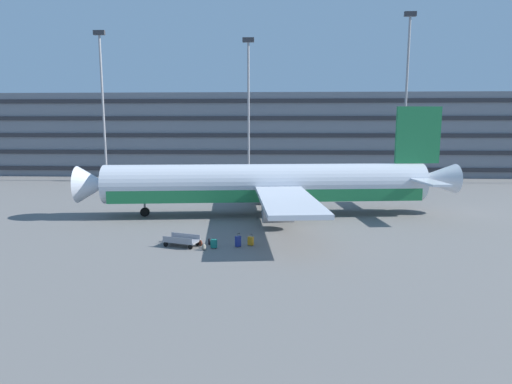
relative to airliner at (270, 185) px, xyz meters
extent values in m
plane|color=slate|center=(-4.02, -0.33, -3.10)|extent=(600.00, 600.00, 0.00)
cube|color=slate|center=(-4.02, 41.90, 4.23)|extent=(166.97, 19.75, 14.64)
cube|color=#2D2D33|center=(-4.02, 31.93, -1.63)|extent=(165.30, 0.24, 0.70)
cube|color=#2D2D33|center=(-4.02, 31.93, 1.30)|extent=(165.30, 0.24, 0.70)
cube|color=#2D2D33|center=(-4.02, 31.93, 4.23)|extent=(165.30, 0.24, 0.70)
cube|color=#2D2D33|center=(-4.02, 31.93, 7.15)|extent=(165.30, 0.24, 0.70)
cube|color=#2D2D33|center=(-4.02, 31.93, 10.08)|extent=(165.30, 0.24, 0.70)
cylinder|color=silver|center=(-0.41, -0.04, 0.18)|extent=(32.20, 7.18, 3.80)
cube|color=#1E723F|center=(-0.41, -0.04, -0.86)|extent=(30.92, 6.97, 1.21)
cone|color=silver|center=(-17.34, -1.86, 0.18)|extent=(3.40, 3.91, 3.61)
cone|color=silver|center=(16.81, 1.80, 0.47)|extent=(4.85, 3.51, 3.04)
cube|color=#1E723F|center=(14.89, 1.60, 4.93)|extent=(4.57, 0.84, 5.69)
cube|color=silver|center=(14.88, -2.03, 0.66)|extent=(2.40, 5.85, 0.20)
cube|color=silver|center=(14.11, 5.14, 0.66)|extent=(2.40, 5.85, 0.20)
cube|color=silver|center=(1.51, -8.50, -0.10)|extent=(5.81, 13.82, 0.36)
cube|color=silver|center=(-0.33, 8.63, -0.10)|extent=(5.81, 13.82, 0.36)
cylinder|color=#9E9EA3|center=(0.75, -6.15, -1.44)|extent=(2.92, 2.37, 2.09)
cylinder|color=#9E9EA3|center=(-0.57, 6.17, -1.44)|extent=(2.92, 2.37, 2.09)
cylinder|color=black|center=(-12.49, -1.34, -2.65)|extent=(0.93, 0.44, 0.90)
cylinder|color=slate|center=(-12.49, -1.34, -1.95)|extent=(0.20, 0.20, 1.38)
cylinder|color=black|center=(1.04, -1.51, -2.65)|extent=(0.93, 0.44, 0.90)
cylinder|color=slate|center=(1.04, -1.51, -1.95)|extent=(0.20, 0.20, 1.38)
cylinder|color=black|center=(0.69, 1.70, -2.65)|extent=(0.93, 0.44, 0.90)
cylinder|color=slate|center=(0.69, 1.70, -1.95)|extent=(0.20, 0.20, 1.38)
cylinder|color=gray|center=(-27.19, 26.12, 8.41)|extent=(0.36, 0.36, 23.02)
cube|color=#333338|center=(-27.19, 26.12, 20.27)|extent=(1.80, 0.50, 0.70)
cylinder|color=gray|center=(-3.79, 26.12, 7.77)|extent=(0.36, 0.36, 21.73)
cube|color=#333338|center=(-3.79, 26.12, 18.99)|extent=(1.80, 0.50, 0.70)
cylinder|color=gray|center=(20.70, 26.12, 9.54)|extent=(0.36, 0.36, 25.28)
cube|color=#333338|center=(20.70, 26.12, 22.53)|extent=(1.80, 0.50, 0.70)
cube|color=orange|center=(-1.33, -11.41, -2.72)|extent=(0.48, 0.42, 0.64)
cylinder|color=#333338|center=(-1.20, -11.39, -2.31)|extent=(0.02, 0.02, 0.18)
cylinder|color=#333338|center=(-1.39, -11.29, -2.31)|extent=(0.02, 0.02, 0.18)
cube|color=black|center=(-1.30, -11.34, -2.22)|extent=(0.21, 0.13, 0.02)
cylinder|color=black|center=(-1.24, -11.58, -3.07)|extent=(0.04, 0.05, 0.05)
cylinder|color=black|center=(-1.52, -11.42, -3.07)|extent=(0.04, 0.05, 0.05)
cylinder|color=black|center=(-1.14, -11.40, -3.07)|extent=(0.04, 0.05, 0.05)
cylinder|color=black|center=(-1.43, -11.24, -3.07)|extent=(0.04, 0.05, 0.05)
cube|color=#147266|center=(-4.01, -12.24, -2.73)|extent=(0.49, 0.37, 0.63)
cylinder|color=#333338|center=(-4.15, -12.28, -2.37)|extent=(0.02, 0.02, 0.09)
cylinder|color=#333338|center=(-3.92, -12.34, -2.37)|extent=(0.02, 0.02, 0.09)
cube|color=black|center=(-4.03, -12.31, -2.33)|extent=(0.24, 0.09, 0.02)
cylinder|color=black|center=(-4.15, -12.09, -3.07)|extent=(0.03, 0.05, 0.05)
cylinder|color=black|center=(-3.81, -12.19, -3.07)|extent=(0.03, 0.05, 0.05)
cylinder|color=black|center=(-4.21, -12.29, -3.07)|extent=(0.03, 0.05, 0.05)
cylinder|color=black|center=(-3.87, -12.39, -3.07)|extent=(0.03, 0.05, 0.05)
cube|color=navy|center=(-2.25, -11.81, -2.66)|extent=(0.47, 0.46, 0.78)
cylinder|color=#333338|center=(-2.28, -11.94, -2.16)|extent=(0.02, 0.02, 0.22)
cylinder|color=#333338|center=(-2.12, -11.79, -2.16)|extent=(0.02, 0.02, 0.22)
cube|color=black|center=(-2.20, -11.87, -2.05)|extent=(0.17, 0.16, 0.02)
cylinder|color=black|center=(-2.44, -11.83, -3.07)|extent=(0.05, 0.05, 0.05)
cylinder|color=black|center=(-2.22, -11.62, -3.07)|extent=(0.05, 0.05, 0.05)
cylinder|color=black|center=(-2.29, -11.99, -3.07)|extent=(0.05, 0.05, 0.05)
cylinder|color=black|center=(-2.07, -11.78, -3.07)|extent=(0.05, 0.05, 0.05)
ellipsoid|color=black|center=(-4.46, -11.31, -2.84)|extent=(0.24, 0.36, 0.50)
ellipsoid|color=black|center=(-4.37, -11.31, -2.92)|extent=(0.12, 0.25, 0.23)
torus|color=black|center=(-4.49, -11.32, -2.58)|extent=(0.02, 0.08, 0.08)
cube|color=black|center=(-4.57, -11.23, -2.84)|extent=(0.03, 0.04, 0.43)
cube|color=black|center=(-4.55, -11.42, -2.84)|extent=(0.03, 0.04, 0.43)
ellipsoid|color=#592619|center=(-5.10, -11.73, -2.86)|extent=(0.41, 0.39, 0.48)
ellipsoid|color=#592619|center=(-5.03, -11.65, -2.93)|extent=(0.25, 0.23, 0.22)
torus|color=black|center=(-5.12, -11.76, -2.61)|extent=(0.07, 0.06, 0.08)
cube|color=black|center=(-5.23, -11.75, -2.86)|extent=(0.04, 0.04, 0.41)
cube|color=black|center=(-5.09, -11.87, -2.86)|extent=(0.04, 0.04, 0.41)
ellipsoid|color=gray|center=(-4.67, -12.75, -2.86)|extent=(0.40, 0.37, 0.47)
ellipsoid|color=gray|center=(-4.62, -12.85, -2.93)|extent=(0.25, 0.20, 0.21)
torus|color=black|center=(-4.69, -12.71, -2.61)|extent=(0.08, 0.05, 0.08)
cube|color=black|center=(-4.64, -12.61, -2.86)|extent=(0.04, 0.04, 0.40)
cube|color=black|center=(-4.80, -12.69, -2.86)|extent=(0.04, 0.04, 0.40)
cube|color=gray|center=(-6.52, -11.75, -2.68)|extent=(2.87, 2.03, 0.12)
cylinder|color=#4C4C51|center=(-8.09, -11.25, -2.92)|extent=(0.68, 0.26, 0.05)
cube|color=gray|center=(-6.71, -12.34, -2.48)|extent=(2.36, 0.79, 0.40)
cube|color=gray|center=(-6.33, -11.17, -2.48)|extent=(2.36, 0.79, 0.40)
cylinder|color=black|center=(-7.68, -11.96, -2.92)|extent=(0.37, 0.21, 0.36)
cylinder|color=black|center=(-7.34, -10.91, -2.92)|extent=(0.37, 0.21, 0.36)
cylinder|color=black|center=(-5.70, -12.60, -2.92)|extent=(0.37, 0.21, 0.36)
cylinder|color=black|center=(-5.36, -11.55, -2.92)|extent=(0.37, 0.21, 0.36)
camera|label=1|loc=(0.47, -42.77, 5.88)|focal=30.11mm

